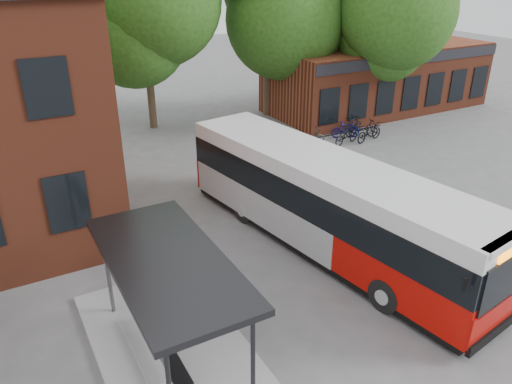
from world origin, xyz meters
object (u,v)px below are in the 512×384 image
bus_shelter (171,309)px  city_bus (326,205)px  bicycle_0 (308,138)px  bicycle_6 (362,128)px  bicycle_3 (346,130)px  bicycle_4 (369,132)px  bicycle_5 (352,124)px  bicycle_2 (346,135)px

bus_shelter → city_bus: city_bus is taller
bicycle_0 → bicycle_6: bearing=-84.9°
bus_shelter → bicycle_6: (14.86, 10.75, -0.97)m
bicycle_3 → bus_shelter: bearing=151.2°
bicycle_4 → bicycle_5: size_ratio=1.29×
city_bus → bicycle_0: bearing=50.0°
bicycle_2 → bicycle_6: bicycle_6 is taller
bicycle_0 → bicycle_2: 2.12m
bus_shelter → bicycle_0: bus_shelter is taller
bicycle_5 → bicycle_2: bearing=124.2°
bus_shelter → bicycle_0: bearing=43.5°
bicycle_0 → bicycle_3: bicycle_0 is taller
bicycle_0 → bicycle_3: 2.64m
bicycle_0 → bicycle_6: 3.48m
bus_shelter → bicycle_2: (13.43, 10.26, -0.98)m
city_bus → bicycle_2: (7.11, 7.76, -1.09)m
city_bus → bicycle_3: (7.68, 8.55, -1.09)m
city_bus → bicycle_6: bearing=35.4°
bicycle_4 → bicycle_0: bearing=65.2°
bicycle_5 → bicycle_3: bearing=114.4°
bicycle_4 → bicycle_6: size_ratio=1.04×
bicycle_4 → bicycle_3: bearing=24.9°
city_bus → bicycle_6: (8.54, 8.25, -1.07)m
bicycle_3 → bicycle_4: (0.77, -1.01, 0.04)m
bicycle_0 → bicycle_2: (2.05, -0.53, -0.03)m
bicycle_5 → bicycle_6: (-0.10, -0.92, 0.03)m
city_bus → bicycle_2: bearing=38.9°
bicycle_0 → bicycle_2: bicycle_0 is taller
bicycle_2 → bicycle_4: (1.35, -0.21, 0.04)m
bicycle_6 → bicycle_3: bearing=93.7°
bicycle_0 → bicycle_6: (3.48, -0.04, -0.01)m
bicycle_3 → bicycle_5: bicycle_3 is taller
bicycle_3 → bicycle_6: size_ratio=0.85×
bicycle_0 → bicycle_3: size_ratio=1.21×
bicycle_0 → bicycle_5: bearing=-70.4°
city_bus → bicycle_5: (8.64, 9.17, -1.11)m
bicycle_4 → bicycle_5: 1.64m
bicycle_0 → city_bus: bearing=154.4°
city_bus → bicycle_5: city_bus is taller
bicycle_0 → bus_shelter: bearing=139.3°
bicycle_0 → bicycle_5: 3.69m
bicycle_4 → bicycle_6: bearing=-19.5°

